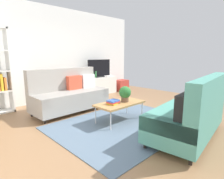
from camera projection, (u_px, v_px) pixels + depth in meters
The scene contains 17 objects.
ground_plane at pixel (118, 120), 4.09m from camera, with size 7.68×7.68×0.00m, color #936B47.
wall_far at pixel (55, 55), 5.80m from camera, with size 6.40×0.12×2.90m, color white.
area_rug at pixel (125, 124), 3.88m from camera, with size 2.90×2.20×0.01m, color slate.
couch_beige at pixel (70, 94), 4.71m from camera, with size 1.92×0.89×1.10m.
couch_green at pixel (191, 113), 3.17m from camera, with size 1.98×1.05×1.10m.
coffee_table at pixel (120, 104), 3.98m from camera, with size 1.10×0.56×0.42m.
tv_console at pixel (99, 86), 6.81m from camera, with size 1.40×0.44×0.64m, color silver.
tv at pixel (99, 69), 6.68m from camera, with size 1.00×0.20×0.64m.
storage_trunk at pixel (121, 85), 7.51m from camera, with size 0.52×0.40×0.44m, color #B2382D.
potted_plant at pixel (125, 93), 4.02m from camera, with size 0.27×0.27×0.35m.
table_book_0 at pixel (113, 103), 3.86m from camera, with size 0.24×0.18×0.03m, color gold.
table_book_1 at pixel (113, 102), 3.86m from camera, with size 0.24×0.18×0.03m, color red.
table_book_2 at pixel (113, 101), 3.85m from camera, with size 0.24×0.18×0.03m, color #3359B2.
vase_0 at pixel (85, 76), 6.37m from camera, with size 0.13×0.13×0.16m, color silver.
bottle_0 at pixel (91, 76), 6.44m from camera, with size 0.04×0.04×0.14m, color orange.
bottle_1 at pixel (93, 75), 6.50m from camera, with size 0.06×0.06×0.18m, color #3F8C4C.
bottle_2 at pixel (96, 74), 6.57m from camera, with size 0.06×0.06×0.24m, color #3F8C4C.
Camera 1 is at (-2.82, -2.69, 1.43)m, focal length 29.35 mm.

